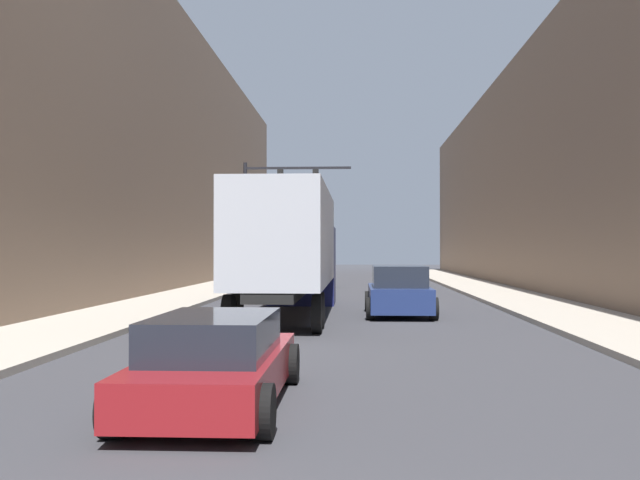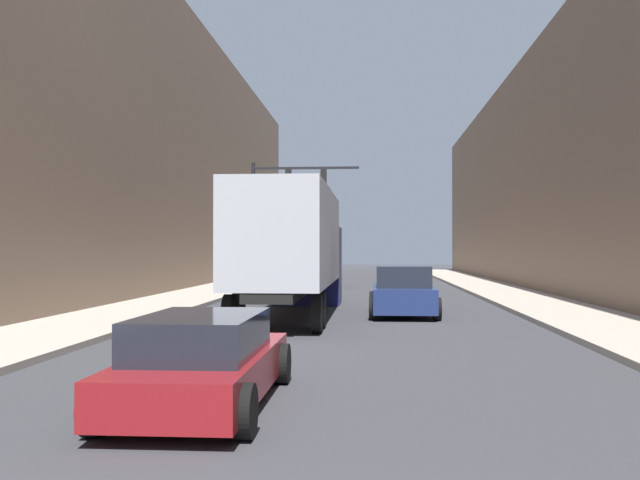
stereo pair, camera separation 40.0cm
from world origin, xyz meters
name	(u,v)px [view 2 (the right image)]	position (x,y,z in m)	size (l,w,h in m)	color
sidewalk_right	(514,296)	(7.17, 30.00, 0.07)	(3.36, 80.00, 0.15)	#B2A899
sidewalk_left	(201,294)	(-7.17, 30.00, 0.07)	(3.36, 80.00, 0.15)	#B2A899
building_right	(620,158)	(11.85, 30.00, 6.26)	(6.00, 80.00, 12.51)	#846B56
building_left	(104,136)	(-11.85, 30.00, 7.52)	(6.00, 80.00, 15.03)	#846B56
semi_truck	(294,246)	(-1.75, 20.42, 2.26)	(2.58, 12.35, 3.98)	#B2B7C1
sedan_car	(204,362)	(-1.52, 6.95, 0.61)	(1.96, 4.68, 1.27)	maroon
suv_car	(403,292)	(1.78, 20.61, 0.77)	(2.18, 4.41, 1.63)	navy
traffic_signal_gantry	(277,203)	(-4.11, 33.66, 4.54)	(5.56, 0.35, 6.65)	black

